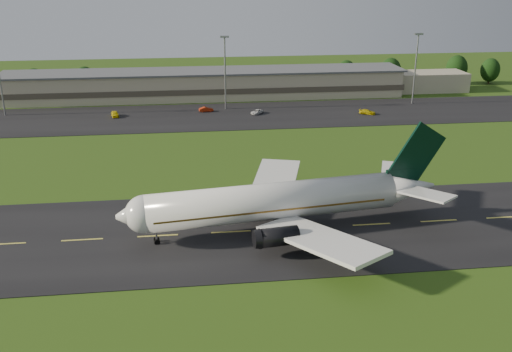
{
  "coord_description": "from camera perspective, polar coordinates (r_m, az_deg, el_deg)",
  "views": [
    {
      "loc": [
        -5.77,
        -78.06,
        37.83
      ],
      "look_at": [
        4.8,
        8.0,
        6.0
      ],
      "focal_mm": 40.0,
      "sensor_mm": 36.0,
      "label": 1
    }
  ],
  "objects": [
    {
      "name": "airliner",
      "position": [
        85.91,
        2.22,
        -2.57
      ],
      "size": [
        51.16,
        41.82,
        15.57
      ],
      "rotation": [
        0.0,
        0.0,
        0.13
      ],
      "color": "white",
      "rests_on": "ground"
    },
    {
      "name": "terminal",
      "position": [
        177.92,
        -2.99,
        9.17
      ],
      "size": [
        145.0,
        16.0,
        8.4
      ],
      "color": "tan",
      "rests_on": "ground"
    },
    {
      "name": "service_vehicle_a",
      "position": [
        158.18,
        -13.93,
        6.04
      ],
      "size": [
        2.61,
        4.63,
        1.49
      ],
      "primitive_type": "imported",
      "rotation": [
        0.0,
        0.0,
        0.21
      ],
      "color": "yellow",
      "rests_on": "apron"
    },
    {
      "name": "apron",
      "position": [
        154.86,
        -4.68,
        5.97
      ],
      "size": [
        260.0,
        30.0,
        0.1
      ],
      "primitive_type": "cube",
      "color": "black",
      "rests_on": "ground"
    },
    {
      "name": "tree_line",
      "position": [
        190.95,
        4.49,
        10.17
      ],
      "size": [
        196.7,
        9.2,
        9.81
      ],
      "color": "black",
      "rests_on": "ground"
    },
    {
      "name": "service_vehicle_b",
      "position": [
        159.7,
        -5.01,
        6.65
      ],
      "size": [
        4.08,
        1.9,
        1.29
      ],
      "primitive_type": "imported",
      "rotation": [
        0.0,
        0.0,
        1.71
      ],
      "color": "#9C220A",
      "rests_on": "apron"
    },
    {
      "name": "service_vehicle_d",
      "position": [
        159.2,
        11.08,
        6.31
      ],
      "size": [
        4.79,
        3.54,
        1.29
      ],
      "primitive_type": "imported",
      "rotation": [
        0.0,
        0.0,
        1.13
      ],
      "color": "gold",
      "rests_on": "apron"
    },
    {
      "name": "service_vehicle_c",
      "position": [
        156.59,
        0.09,
        6.44
      ],
      "size": [
        4.28,
        4.45,
        1.18
      ],
      "primitive_type": "imported",
      "rotation": [
        0.0,
        0.0,
        -0.73
      ],
      "color": "silver",
      "rests_on": "apron"
    },
    {
      "name": "ground",
      "position": [
        86.94,
        -2.51,
        -5.66
      ],
      "size": [
        360.0,
        360.0,
        0.0
      ],
      "primitive_type": "plane",
      "color": "#254210",
      "rests_on": "ground"
    },
    {
      "name": "light_mast_east",
      "position": [
        173.03,
        15.72,
        11.09
      ],
      "size": [
        2.4,
        1.2,
        20.35
      ],
      "color": "gray",
      "rests_on": "ground"
    },
    {
      "name": "taxiway",
      "position": [
        86.92,
        -2.51,
        -5.63
      ],
      "size": [
        220.0,
        30.0,
        0.1
      ],
      "primitive_type": "cube",
      "color": "black",
      "rests_on": "ground"
    },
    {
      "name": "light_mast_centre",
      "position": [
        160.41,
        -3.13,
        11.13
      ],
      "size": [
        2.4,
        1.2,
        20.35
      ],
      "color": "gray",
      "rests_on": "ground"
    }
  ]
}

